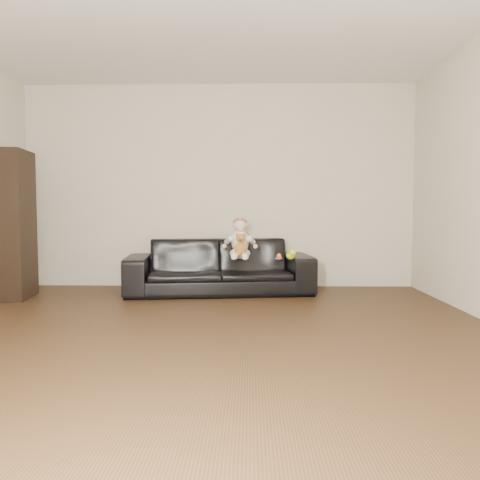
{
  "coord_description": "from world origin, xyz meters",
  "views": [
    {
      "loc": [
        0.41,
        -3.31,
        0.98
      ],
      "look_at": [
        0.29,
        2.14,
        0.64
      ],
      "focal_mm": 35.0,
      "sensor_mm": 36.0,
      "label": 1
    }
  ],
  "objects_px": {
    "sofa": "(219,266)",
    "teddy_bear": "(241,245)",
    "baby": "(240,241)",
    "toy_green": "(291,256)",
    "toy_rattle": "(279,257)",
    "cabinet": "(10,225)",
    "toy_blue_disc": "(279,259)"
  },
  "relations": [
    {
      "from": "baby",
      "to": "sofa",
      "type": "bearing_deg",
      "value": 152.6
    },
    {
      "from": "toy_blue_disc",
      "to": "baby",
      "type": "bearing_deg",
      "value": 175.69
    },
    {
      "from": "teddy_bear",
      "to": "baby",
      "type": "bearing_deg",
      "value": 79.93
    },
    {
      "from": "baby",
      "to": "teddy_bear",
      "type": "relative_size",
      "value": 1.93
    },
    {
      "from": "sofa",
      "to": "toy_green",
      "type": "relative_size",
      "value": 16.84
    },
    {
      "from": "toy_green",
      "to": "toy_blue_disc",
      "type": "bearing_deg",
      "value": 163.74
    },
    {
      "from": "sofa",
      "to": "toy_rattle",
      "type": "bearing_deg",
      "value": -26.67
    },
    {
      "from": "cabinet",
      "to": "toy_blue_disc",
      "type": "xyz_separation_m",
      "value": [
        3.02,
        0.26,
        -0.4
      ]
    },
    {
      "from": "baby",
      "to": "teddy_bear",
      "type": "bearing_deg",
      "value": -88.11
    },
    {
      "from": "sofa",
      "to": "cabinet",
      "type": "xyz_separation_m",
      "value": [
        -2.31,
        -0.41,
        0.51
      ]
    },
    {
      "from": "toy_rattle",
      "to": "sofa",
      "type": "bearing_deg",
      "value": 159.96
    },
    {
      "from": "sofa",
      "to": "toy_green",
      "type": "height_order",
      "value": "sofa"
    },
    {
      "from": "toy_blue_disc",
      "to": "teddy_bear",
      "type": "bearing_deg",
      "value": -165.62
    },
    {
      "from": "baby",
      "to": "toy_rattle",
      "type": "bearing_deg",
      "value": -18.87
    },
    {
      "from": "toy_blue_disc",
      "to": "toy_green",
      "type": "bearing_deg",
      "value": -16.26
    },
    {
      "from": "sofa",
      "to": "baby",
      "type": "distance_m",
      "value": 0.42
    },
    {
      "from": "teddy_bear",
      "to": "toy_rattle",
      "type": "xyz_separation_m",
      "value": [
        0.44,
        0.01,
        -0.14
      ]
    },
    {
      "from": "teddy_bear",
      "to": "toy_rattle",
      "type": "bearing_deg",
      "value": -12.46
    },
    {
      "from": "toy_green",
      "to": "teddy_bear",
      "type": "bearing_deg",
      "value": -172.59
    },
    {
      "from": "baby",
      "to": "toy_green",
      "type": "xyz_separation_m",
      "value": [
        0.58,
        -0.07,
        -0.17
      ]
    },
    {
      "from": "teddy_bear",
      "to": "toy_green",
      "type": "distance_m",
      "value": 0.59
    },
    {
      "from": "sofa",
      "to": "teddy_bear",
      "type": "xyz_separation_m",
      "value": [
        0.26,
        -0.27,
        0.28
      ]
    },
    {
      "from": "cabinet",
      "to": "toy_green",
      "type": "distance_m",
      "value": 3.18
    },
    {
      "from": "cabinet",
      "to": "toy_blue_disc",
      "type": "relative_size",
      "value": 16.81
    },
    {
      "from": "cabinet",
      "to": "teddy_bear",
      "type": "relative_size",
      "value": 6.62
    },
    {
      "from": "cabinet",
      "to": "toy_blue_disc",
      "type": "height_order",
      "value": "cabinet"
    },
    {
      "from": "sofa",
      "to": "cabinet",
      "type": "bearing_deg",
      "value": -176.49
    },
    {
      "from": "sofa",
      "to": "toy_rattle",
      "type": "xyz_separation_m",
      "value": [
        0.7,
        -0.25,
        0.13
      ]
    },
    {
      "from": "cabinet",
      "to": "toy_rattle",
      "type": "xyz_separation_m",
      "value": [
        3.01,
        0.16,
        -0.37
      ]
    },
    {
      "from": "toy_green",
      "to": "toy_blue_disc",
      "type": "relative_size",
      "value": 1.32
    },
    {
      "from": "baby",
      "to": "teddy_bear",
      "type": "xyz_separation_m",
      "value": [
        0.01,
        -0.15,
        -0.04
      ]
    },
    {
      "from": "baby",
      "to": "toy_green",
      "type": "relative_size",
      "value": 3.71
    }
  ]
}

